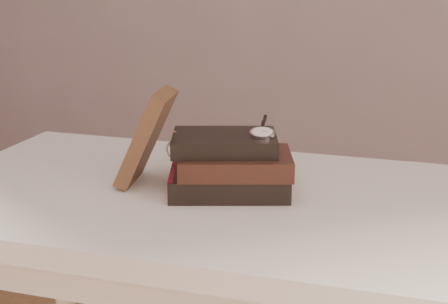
% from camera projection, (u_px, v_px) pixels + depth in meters
% --- Properties ---
extents(table, '(1.00, 0.60, 0.75)m').
position_uv_depth(table, '(195.00, 236.00, 1.22)').
color(table, silver).
rests_on(table, ground).
extents(book_stack, '(0.25, 0.20, 0.11)m').
position_uv_depth(book_stack, '(230.00, 166.00, 1.17)').
color(book_stack, black).
rests_on(book_stack, table).
extents(journal, '(0.12, 0.13, 0.18)m').
position_uv_depth(journal, '(146.00, 137.00, 1.20)').
color(journal, '#3D2517').
rests_on(journal, table).
extents(pocket_watch, '(0.06, 0.15, 0.02)m').
position_uv_depth(pocket_watch, '(262.00, 132.00, 1.15)').
color(pocket_watch, silver).
rests_on(pocket_watch, book_stack).
extents(eyeglasses, '(0.12, 0.12, 0.04)m').
position_uv_depth(eyeglasses, '(190.00, 149.00, 1.23)').
color(eyeglasses, silver).
rests_on(eyeglasses, book_stack).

